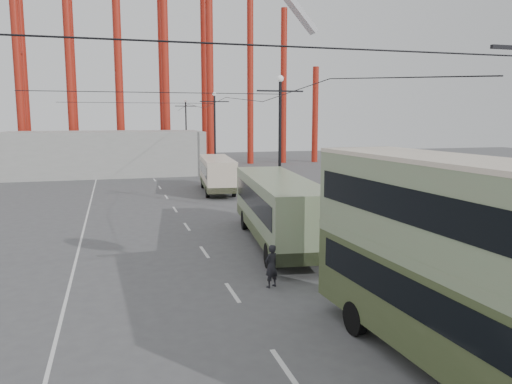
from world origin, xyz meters
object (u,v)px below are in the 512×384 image
object	(u,v)px
single_decker_green	(278,207)
pedestrian	(271,266)
single_decker_cream	(217,173)
double_decker_bus	(459,257)

from	to	relation	value
single_decker_green	pedestrian	distance (m)	6.92
single_decker_cream	single_decker_green	bearing A→B (deg)	-85.94
single_decker_green	single_decker_cream	xyz separation A→B (m)	(0.66, 19.15, -0.25)
single_decker_cream	pedestrian	bearing A→B (deg)	-90.85
single_decker_cream	pedestrian	size ratio (longest dim) A/B	5.89
pedestrian	single_decker_green	bearing A→B (deg)	-137.64
single_decker_cream	pedestrian	world-z (taller)	single_decker_cream
double_decker_bus	pedestrian	size ratio (longest dim) A/B	6.20
double_decker_bus	single_decker_cream	distance (m)	33.23
single_decker_cream	pedestrian	xyz separation A→B (m)	(-3.09, -25.54, -0.86)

